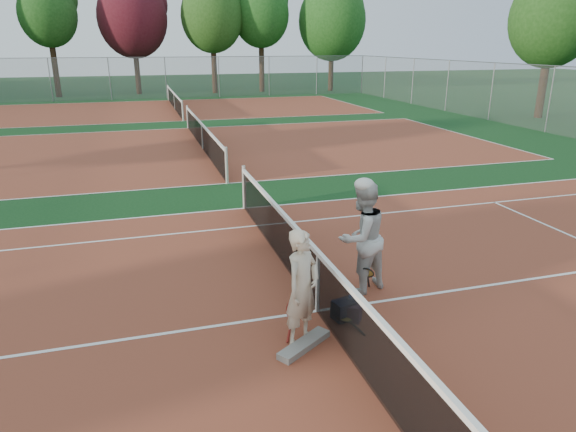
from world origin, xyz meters
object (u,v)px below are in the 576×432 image
Objects in this scene: sports_bag_purple at (350,312)px; racket_red at (294,318)px; player_a at (302,288)px; sports_bag_navy at (345,310)px; water_bottle at (350,307)px; racket_black_held at (367,280)px; racket_spare at (344,319)px; player_b at (362,237)px; net_main at (318,282)px.

racket_red is at bearing -169.91° from sports_bag_purple.
player_a is 4.47× the size of sports_bag_navy.
player_a is at bearing -151.98° from water_bottle.
racket_red is (-0.06, 0.20, -0.56)m from player_a.
racket_red is at bearing -24.51° from racket_black_held.
water_bottle is (0.98, 0.29, -0.12)m from racket_red.
racket_red reaches higher than racket_spare.
racket_red is 0.90× the size of racket_spare.
racket_black_held reaches higher than water_bottle.
racket_spare is 1.86× the size of sports_bag_purple.
player_b is 1.95m from racket_red.
net_main is 6.59× the size of player_a.
player_b is (1.44, 1.26, 0.11)m from player_a.
racket_red reaches higher than sports_bag_navy.
player_b is at bearing 58.38° from sports_bag_purple.
sports_bag_purple is 0.14m from water_bottle.
sports_bag_navy is 1.16× the size of sports_bag_purple.
player_a is at bearing -123.26° from net_main.
racket_red reaches higher than racket_black_held.
net_main is 0.67m from sports_bag_purple.
player_b is at bearing -133.66° from racket_black_held.
water_bottle is (0.04, 0.13, 0.02)m from sports_bag_purple.
player_a is 1.92m from player_b.
sports_bag_purple is 1.07× the size of water_bottle.
sports_bag_purple is at bearing 38.62° from player_b.
player_b is at bearing 54.00° from sports_bag_navy.
sports_bag_navy is (0.83, 0.43, -0.69)m from player_a.
sports_bag_purple is (0.88, 0.37, -0.70)m from player_a.
racket_black_held is at bearing -60.21° from racket_spare.
sports_bag_navy is (0.33, -0.33, -0.36)m from net_main.
water_bottle is (0.16, 0.18, 0.08)m from racket_spare.
player_b is 3.77× the size of racket_black_held.
player_a is at bearing -18.18° from racket_black_held.
racket_black_held is at bearing 80.84° from player_b.
sports_bag_navy is at bearing -44.35° from net_main.
player_b is at bearing -52.43° from racket_spare.
water_bottle is at bearing -32.63° from racket_red.
player_a reaches higher than racket_red.
player_b reaches higher than net_main.
net_main is at bearing 14.82° from racket_spare.
net_main reaches higher than racket_spare.
racket_red is at bearing 80.82° from racket_spare.
net_main is 18.41× the size of racket_spare.
racket_red is at bearing 69.15° from player_a.
racket_black_held is (1.53, 0.87, -0.02)m from racket_red.
player_a is 3.33× the size of racket_black_held.
racket_black_held is at bearing -0.44° from player_a.
sports_bag_purple reaches higher than racket_spare.
player_a reaches higher than net_main.
sports_bag_purple is (-0.59, -0.71, -0.12)m from racket_black_held.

